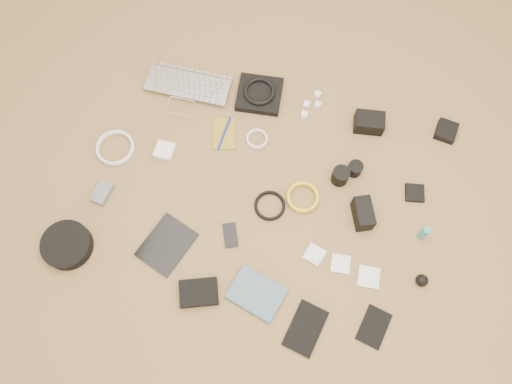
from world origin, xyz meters
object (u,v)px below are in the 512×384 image
(dslr_camera, at_px, (369,122))
(paperback, at_px, (246,311))
(headphone_case, at_px, (67,245))
(laptop, at_px, (185,95))
(tablet, at_px, (167,245))
(phone, at_px, (230,235))

(dslr_camera, distance_m, paperback, 0.93)
(dslr_camera, height_order, headphone_case, dslr_camera)
(headphone_case, bearing_deg, laptop, 74.51)
(tablet, distance_m, paperback, 0.40)
(phone, xyz_separation_m, headphone_case, (-0.59, -0.22, 0.02))
(dslr_camera, xyz_separation_m, tablet, (-0.65, -0.73, -0.03))
(headphone_case, relative_size, paperback, 0.99)
(laptop, distance_m, dslr_camera, 0.80)
(laptop, distance_m, paperback, 0.96)
(dslr_camera, relative_size, headphone_case, 0.64)
(tablet, relative_size, paperback, 1.07)
(dslr_camera, height_order, tablet, dslr_camera)
(laptop, relative_size, dslr_camera, 3.05)
(phone, distance_m, headphone_case, 0.63)
(headphone_case, height_order, paperback, headphone_case)
(laptop, distance_m, phone, 0.66)
(dslr_camera, bearing_deg, headphone_case, -149.77)
(dslr_camera, bearing_deg, paperback, -116.90)
(laptop, bearing_deg, paperback, -59.88)
(dslr_camera, distance_m, headphone_case, 1.32)
(laptop, height_order, paperback, laptop)
(phone, height_order, headphone_case, headphone_case)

